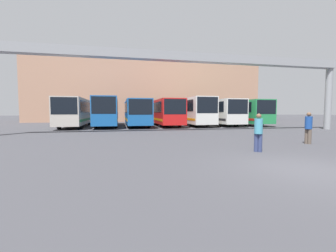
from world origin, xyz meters
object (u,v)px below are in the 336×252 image
bus_slot_0 (76,111)px  pedestrian_far_center (258,132)px  bus_slot_1 (107,110)px  pedestrian_mid_left (308,127)px  bus_slot_3 (164,111)px  traffic_cone (257,127)px  bus_slot_2 (137,111)px  bus_slot_6 (239,111)px  bus_slot_4 (190,110)px  bus_slot_5 (218,111)px

bus_slot_0 → pedestrian_far_center: bus_slot_0 is taller
bus_slot_1 → pedestrian_mid_left: bearing=-57.0°
bus_slot_0 → bus_slot_3: bus_slot_0 is taller
pedestrian_mid_left → traffic_cone: (2.29, 7.94, -0.56)m
bus_slot_3 → pedestrian_far_center: bus_slot_3 is taller
bus_slot_2 → traffic_cone: bearing=-40.9°
traffic_cone → bus_slot_2: bearing=139.1°
bus_slot_1 → bus_slot_6: size_ratio=1.02×
bus_slot_4 → bus_slot_1: bearing=-179.0°
bus_slot_3 → traffic_cone: 11.32m
bus_slot_2 → bus_slot_6: (13.65, 0.54, 0.03)m
bus_slot_2 → pedestrian_mid_left: (7.86, -16.74, -0.85)m
bus_slot_0 → bus_slot_3: size_ratio=1.02×
bus_slot_3 → traffic_cone: bus_slot_3 is taller
bus_slot_4 → bus_slot_6: bearing=-2.4°
bus_slot_6 → traffic_cone: bus_slot_6 is taller
bus_slot_3 → traffic_cone: bearing=-53.2°
bus_slot_5 → bus_slot_1: bearing=176.5°
bus_slot_2 → pedestrian_far_center: bus_slot_2 is taller
bus_slot_4 → pedestrian_far_center: 19.38m
bus_slot_3 → pedestrian_far_center: bearing=-88.8°
bus_slot_3 → bus_slot_5: 6.84m
bus_slot_4 → bus_slot_6: bus_slot_4 is taller
bus_slot_0 → traffic_cone: (16.97, -9.11, -1.46)m
bus_slot_0 → traffic_cone: bearing=-28.2°
bus_slot_3 → bus_slot_2: bearing=-176.9°
bus_slot_2 → bus_slot_3: 3.42m
bus_slot_2 → traffic_cone: 13.50m
bus_slot_6 → pedestrian_mid_left: 18.25m
traffic_cone → bus_slot_1: bearing=145.1°
bus_slot_2 → pedestrian_mid_left: 18.51m
bus_slot_3 → bus_slot_6: bearing=2.0°
bus_slot_5 → bus_slot_6: size_ratio=0.87×
bus_slot_2 → bus_slot_4: bearing=6.9°
bus_slot_2 → bus_slot_4: (6.83, 0.83, 0.17)m
bus_slot_2 → bus_slot_0: bearing=177.4°
bus_slot_0 → bus_slot_6: bearing=0.7°
bus_slot_5 → pedestrian_mid_left: 16.73m
bus_slot_1 → bus_slot_2: size_ratio=1.12×
bus_slot_0 → bus_slot_1: size_ratio=0.94×
bus_slot_1 → bus_slot_3: bearing=-3.8°
bus_slot_5 → traffic_cone: 8.72m
bus_slot_5 → bus_slot_4: bearing=163.2°
bus_slot_6 → pedestrian_mid_left: size_ratio=6.82×
bus_slot_6 → bus_slot_2: bearing=-177.7°
bus_slot_3 → bus_slot_5: size_ratio=1.08×
bus_slot_5 → pedestrian_far_center: bus_slot_5 is taller
bus_slot_2 → traffic_cone: bus_slot_2 is taller
bus_slot_0 → traffic_cone: size_ratio=16.22×
bus_slot_0 → bus_slot_4: bearing=2.2°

